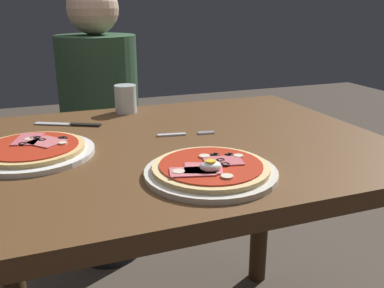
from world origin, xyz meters
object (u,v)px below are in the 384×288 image
fork (181,134)px  diner_person (102,137)px  pizza_across_left (32,150)px  pizza_foreground (211,170)px  water_glass_near (126,101)px  dining_table (178,189)px  knife (72,124)px

fork → diner_person: size_ratio=0.13×
pizza_across_left → fork: bearing=4.3°
pizza_foreground → diner_person: (-0.07, 1.00, -0.22)m
water_glass_near → diner_person: bearing=93.3°
dining_table → fork: 0.14m
pizza_across_left → water_glass_near: water_glass_near is taller
fork → dining_table: bearing=-117.8°
pizza_across_left → water_glass_near: size_ratio=3.20×
fork → knife: 0.33m
pizza_across_left → diner_person: bearing=70.7°
dining_table → water_glass_near: water_glass_near is taller
fork → diner_person: (-0.11, 0.72, -0.21)m
water_glass_near → diner_person: size_ratio=0.07×
dining_table → diner_person: (-0.08, 0.77, -0.07)m
dining_table → fork: size_ratio=6.62×
pizza_foreground → pizza_across_left: (-0.34, 0.26, -0.00)m
pizza_foreground → fork: bearing=83.2°
dining_table → pizza_foreground: (-0.01, -0.24, 0.14)m
pizza_foreground → water_glass_near: bearing=94.8°
dining_table → pizza_foreground: bearing=-92.4°
water_glass_near → diner_person: (-0.02, 0.42, -0.24)m
pizza_across_left → knife: bearing=64.2°
diner_person → knife: bearing=73.7°
knife → water_glass_near: bearing=29.1°
pizza_foreground → fork: size_ratio=1.72×
water_glass_near → fork: bearing=-74.5°
pizza_across_left → diner_person: diner_person is taller
knife → diner_person: (0.15, 0.52, -0.21)m
dining_table → diner_person: diner_person is taller
pizza_foreground → knife: size_ratio=1.49×
fork → knife: knife is taller
water_glass_near → fork: size_ratio=0.56×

